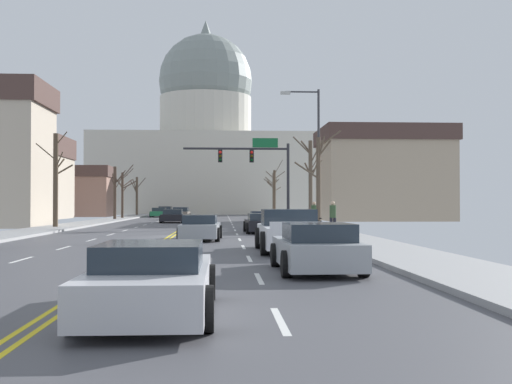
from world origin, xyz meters
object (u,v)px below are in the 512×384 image
sedan_near_05 (152,280)px  sedan_oncoming_03 (165,211)px  pedestrian_00 (314,214)px  street_lamp_right (314,147)px  sedan_near_02 (201,228)px  pickup_truck_near_03 (290,232)px  sedan_near_01 (262,223)px  pedestrian_01 (333,216)px  sedan_oncoming_00 (173,216)px  sedan_oncoming_02 (159,213)px  signal_gantry (258,163)px  sedan_oncoming_01 (181,214)px  sedan_near_04 (316,249)px  sedan_near_00 (263,220)px  bicycle_parked (320,227)px

sedan_near_05 → sedan_oncoming_03: sedan_oncoming_03 is taller
pedestrian_00 → street_lamp_right: bearing=-98.7°
sedan_near_02 → pickup_truck_near_03: size_ratio=0.86×
sedan_near_01 → pedestrian_01: (3.45, -4.32, 0.54)m
sedan_near_01 → sedan_oncoming_00: 21.01m
sedan_near_01 → street_lamp_right: bearing=-20.9°
pickup_truck_near_03 → sedan_near_02: bearing=115.7°
sedan_oncoming_02 → pedestrian_00: 43.49m
sedan_near_05 → sedan_oncoming_03: bearing=94.9°
signal_gantry → pedestrian_00: 10.03m
sedan_oncoming_01 → pedestrian_01: pedestrian_01 is taller
sedan_near_01 → sedan_near_04: bearing=-89.9°
sedan_near_02 → pedestrian_01: size_ratio=2.74×
sedan_near_02 → sedan_oncoming_01: (-3.34, 37.10, 0.04)m
sedan_near_00 → pickup_truck_near_03: 19.87m
sedan_oncoming_01 → pedestrian_00: bearing=-71.2°
sedan_near_05 → pedestrian_00: (6.68, 28.00, 0.55)m
pedestrian_00 → bicycle_parked: size_ratio=0.96×
bicycle_parked → sedan_near_02: bearing=-149.6°
sedan_oncoming_01 → sedan_oncoming_03: 22.57m
sedan_oncoming_00 → bicycle_parked: size_ratio=2.58×
sedan_near_04 → sedan_near_05: sedan_near_04 is taller
sedan_near_04 → sedan_oncoming_01: (-6.73, 51.11, 0.03)m
pedestrian_00 → sedan_oncoming_02: bearing=108.0°
signal_gantry → sedan_oncoming_02: size_ratio=1.87×
sedan_oncoming_01 → bicycle_parked: size_ratio=2.52×
sedan_near_05 → pedestrian_01: bearing=73.1°
sedan_near_02 → sedan_oncoming_01: 37.25m
sedan_near_00 → sedan_oncoming_02: size_ratio=1.07×
sedan_near_00 → sedan_near_02: 13.22m
sedan_near_01 → pickup_truck_near_03: size_ratio=0.85×
sedan_oncoming_02 → bicycle_parked: bearing=-74.1°
sedan_near_02 → sedan_near_04: (3.40, -14.01, 0.02)m
signal_gantry → pedestrian_01: 14.93m
sedan_near_05 → sedan_oncoming_01: 57.19m
sedan_near_00 → sedan_oncoming_03: (-10.74, 46.72, 0.04)m
sedan_oncoming_00 → sedan_oncoming_02: bearing=98.7°
signal_gantry → sedan_oncoming_03: (-10.64, 42.48, -4.11)m
sedan_near_01 → pickup_truck_near_03: 14.28m
sedan_oncoming_00 → bicycle_parked: 25.22m
street_lamp_right → pedestrian_00: (0.31, 2.05, -3.86)m
sedan_near_01 → bicycle_parked: bearing=-49.7°
sedan_oncoming_00 → sedan_near_00: bearing=-63.3°
sedan_near_01 → sedan_oncoming_03: 53.31m
sedan_oncoming_00 → bicycle_parked: bearing=-67.5°
sedan_oncoming_01 → pedestrian_01: size_ratio=2.60×
sedan_near_00 → pickup_truck_near_03: bearing=-90.9°
sedan_near_01 → sedan_oncoming_02: (-10.17, 42.31, -0.00)m
sedan_near_02 → sedan_oncoming_02: bearing=97.9°
sedan_near_01 → sedan_oncoming_02: 43.51m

